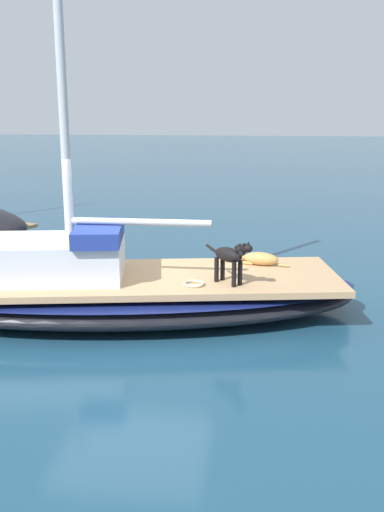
{
  "coord_description": "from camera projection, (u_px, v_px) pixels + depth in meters",
  "views": [
    {
      "loc": [
        -8.74,
        -2.03,
        3.26
      ],
      "look_at": [
        0.0,
        -1.0,
        1.01
      ],
      "focal_mm": 41.14,
      "sensor_mm": 36.0,
      "label": 1
    }
  ],
  "objects": [
    {
      "name": "cabin_house",
      "position": [
        57.0,
        256.0,
        9.12
      ],
      "size": [
        1.75,
        2.43,
        0.84
      ],
      "color": "silver",
      "rests_on": "sailboat_main"
    },
    {
      "name": "mast_main",
      "position": [
        72.0,
        74.0,
        8.46
      ],
      "size": [
        0.14,
        2.27,
        6.82
      ],
      "color": "silver",
      "rests_on": "sailboat_main"
    },
    {
      "name": "sailboat_main",
      "position": [
        130.0,
        295.0,
        9.36
      ],
      "size": [
        3.7,
        7.56,
        0.66
      ],
      "color": "black",
      "rests_on": "ground"
    },
    {
      "name": "ground_plane",
      "position": [
        130.0,
        315.0,
        9.44
      ],
      "size": [
        120.0,
        120.0,
        0.0
      ],
      "primitive_type": "plane",
      "color": "navy"
    },
    {
      "name": "coiled_rope",
      "position": [
        194.0,
        284.0,
        8.78
      ],
      "size": [
        0.32,
        0.32,
        0.04
      ],
      "primitive_type": "torus",
      "color": "beige",
      "rests_on": "sailboat_main"
    },
    {
      "name": "deck_winch",
      "position": [
        238.0,
        257.0,
        10.04
      ],
      "size": [
        0.16,
        0.16,
        0.21
      ],
      "color": "#B7B7BC",
      "rests_on": "sailboat_main"
    },
    {
      "name": "dog_tan",
      "position": [
        259.0,
        259.0,
        9.89
      ],
      "size": [
        0.39,
        0.94,
        0.22
      ],
      "color": "tan",
      "rests_on": "sailboat_main"
    },
    {
      "name": "dog_black",
      "position": [
        231.0,
        257.0,
        8.74
      ],
      "size": [
        0.67,
        0.77,
        0.7
      ],
      "color": "black",
      "rests_on": "sailboat_main"
    }
  ]
}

